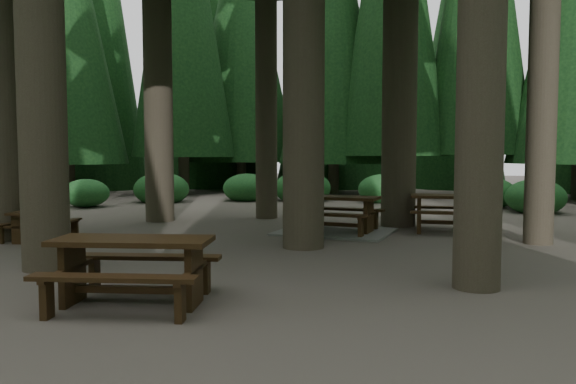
% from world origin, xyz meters
% --- Properties ---
extents(ground, '(80.00, 80.00, 0.00)m').
position_xyz_m(ground, '(0.00, 0.00, 0.00)').
color(ground, '#575047').
rests_on(ground, ground).
extents(picnic_table_b, '(1.48, 1.73, 0.67)m').
position_xyz_m(picnic_table_b, '(-5.11, -0.37, 0.45)').
color(picnic_table_b, black).
rests_on(picnic_table_b, ground).
extents(picnic_table_c, '(2.88, 2.48, 0.89)m').
position_xyz_m(picnic_table_c, '(1.04, 2.46, 0.32)').
color(picnic_table_c, gray).
rests_on(picnic_table_c, ground).
extents(picnic_table_d, '(2.12, 1.74, 0.89)m').
position_xyz_m(picnic_table_d, '(3.79, 3.56, 0.59)').
color(picnic_table_d, black).
rests_on(picnic_table_d, ground).
extents(picnic_table_e, '(2.24, 1.93, 0.86)m').
position_xyz_m(picnic_table_e, '(-0.25, -4.58, 0.57)').
color(picnic_table_e, black).
rests_on(picnic_table_e, ground).
extents(shrub_ring, '(23.86, 24.64, 1.49)m').
position_xyz_m(shrub_ring, '(0.70, 0.75, 0.40)').
color(shrub_ring, '#1E592A').
rests_on(shrub_ring, ground).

